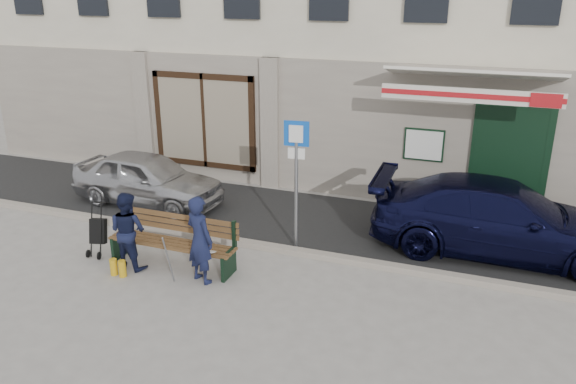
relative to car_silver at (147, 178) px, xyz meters
The scene contains 10 objects.
ground 4.63m from the car_silver, 37.80° to the right, with size 80.00×80.00×0.00m, color #9E9991.
asphalt_lane 3.69m from the car_silver, ahead, with size 60.00×3.20×0.01m, color #282828.
curb 3.90m from the car_silver, 19.92° to the right, with size 60.00×0.18×0.12m, color #9E9384.
car_silver is the anchor object (origin of this frame).
car_navy 7.65m from the car_silver, ahead, with size 1.94×4.77×1.39m, color black.
parking_sign 4.28m from the car_silver, 14.68° to the right, with size 0.47×0.10×2.51m.
bench 3.29m from the car_silver, 49.67° to the right, with size 2.40×1.17×0.98m.
man 4.06m from the car_silver, 44.01° to the right, with size 0.57×0.37×1.55m, color #141A39.
woman 3.17m from the car_silver, 62.33° to the right, with size 0.69×0.54×1.42m, color #121733.
stroller 2.66m from the car_silver, 76.49° to the right, with size 0.35×0.45×1.01m.
Camera 1 is at (3.66, -7.52, 4.79)m, focal length 35.00 mm.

